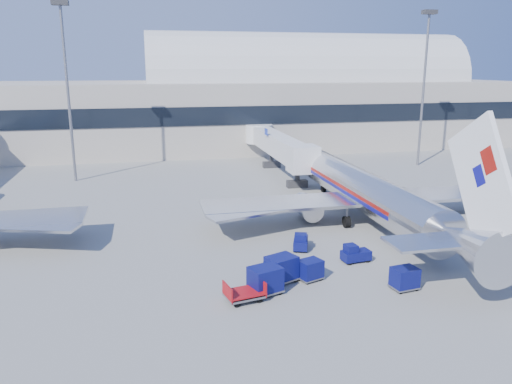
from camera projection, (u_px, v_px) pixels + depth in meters
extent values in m
plane|color=gray|center=(280.00, 246.00, 42.01)|extent=(260.00, 260.00, 0.00)
cube|color=#B2AA9E|center=(62.00, 117.00, 88.35)|extent=(170.00, 28.00, 12.00)
cube|color=black|center=(47.00, 119.00, 74.89)|extent=(170.00, 0.40, 3.00)
cylinder|color=silver|center=(305.00, 81.00, 96.31)|extent=(60.00, 18.00, 18.00)
cylinder|color=silver|center=(363.00, 190.00, 49.08)|extent=(3.80, 28.00, 3.80)
sphere|color=silver|center=(316.00, 164.00, 62.34)|extent=(3.72, 3.72, 3.72)
cone|color=silver|center=(471.00, 244.00, 32.89)|extent=(3.80, 6.00, 3.80)
cube|color=maroon|center=(359.00, 185.00, 49.97)|extent=(3.85, 20.16, 0.32)
cube|color=navy|center=(358.00, 189.00, 50.06)|extent=(3.85, 20.16, 0.32)
cube|color=white|center=(483.00, 181.00, 31.34)|extent=(0.35, 7.79, 8.74)
cube|color=silver|center=(466.00, 239.00, 33.31)|extent=(11.00, 3.00, 0.18)
cube|color=silver|center=(367.00, 198.00, 48.28)|extent=(32.00, 5.00, 0.28)
cylinder|color=#B7B7BC|center=(307.00, 207.00, 48.78)|extent=(2.10, 3.80, 2.10)
cylinder|color=#B7B7BC|center=(410.00, 201.00, 51.09)|extent=(2.10, 3.80, 2.10)
cylinder|color=black|center=(323.00, 188.00, 60.10)|extent=(0.40, 0.90, 0.90)
cube|color=silver|center=(277.00, 144.00, 71.04)|extent=(2.70, 24.00, 2.70)
cube|color=silver|center=(303.00, 159.00, 59.49)|extent=(3.40, 3.20, 3.20)
cylinder|color=silver|center=(259.00, 134.00, 81.93)|extent=(4.40, 4.40, 3.00)
cube|color=#2D2D30|center=(297.00, 173.00, 62.11)|extent=(0.50, 0.50, 3.00)
cube|color=#2D2D30|center=(297.00, 184.00, 62.43)|extent=(2.60, 1.00, 0.90)
cube|color=#2D2D30|center=(272.00, 156.00, 74.42)|extent=(0.50, 0.50, 3.00)
cube|color=#2D2D30|center=(272.00, 165.00, 74.75)|extent=(2.60, 1.00, 0.90)
cube|color=navy|center=(266.00, 132.00, 70.27)|extent=(0.12, 1.40, 0.90)
cylinder|color=slate|center=(68.00, 97.00, 63.56)|extent=(0.36, 0.36, 22.00)
cube|color=#2D2D30|center=(60.00, 3.00, 60.81)|extent=(2.00, 1.20, 0.60)
cylinder|color=slate|center=(423.00, 92.00, 74.03)|extent=(0.36, 0.36, 22.00)
cube|color=#2D2D30|center=(430.00, 12.00, 71.28)|extent=(2.00, 1.20, 0.60)
cube|color=#9E9E96|center=(457.00, 220.00, 47.57)|extent=(3.00, 0.55, 0.90)
cube|color=#9E9E96|center=(487.00, 218.00, 48.26)|extent=(3.00, 0.55, 0.90)
cube|color=#0A0E4F|center=(356.00, 255.00, 38.53)|extent=(2.34, 1.38, 0.72)
cube|color=#0A0E4F|center=(351.00, 249.00, 38.23)|extent=(0.98, 1.07, 0.67)
cylinder|color=black|center=(361.00, 255.00, 39.24)|extent=(0.56, 0.28, 0.54)
cube|color=#0A0E4F|center=(426.00, 239.00, 42.05)|extent=(2.46, 1.99, 0.72)
cube|color=#0A0E4F|center=(421.00, 233.00, 42.03)|extent=(1.21, 1.25, 0.67)
cylinder|color=black|center=(435.00, 241.00, 42.32)|extent=(0.57, 0.43, 0.54)
cube|color=#0A0E4F|center=(301.00, 243.00, 41.24)|extent=(1.84, 2.51, 0.74)
cube|color=#0A0E4F|center=(301.00, 238.00, 40.63)|extent=(1.23, 1.17, 0.69)
cylinder|color=black|center=(296.00, 242.00, 42.12)|extent=(0.39, 0.59, 0.55)
cube|color=#0A0E4F|center=(310.00, 269.00, 35.14)|extent=(1.92, 1.72, 1.28)
cube|color=slate|center=(310.00, 277.00, 35.29)|extent=(2.02, 1.79, 0.09)
cylinder|color=black|center=(312.00, 273.00, 36.02)|extent=(0.38, 0.26, 0.35)
cube|color=#0A0E4F|center=(281.00, 268.00, 34.79)|extent=(2.46, 2.23, 1.62)
cube|color=slate|center=(281.00, 278.00, 34.99)|extent=(2.58, 2.32, 0.11)
cylinder|color=black|center=(284.00, 273.00, 35.92)|extent=(0.48, 0.34, 0.45)
cube|color=#0A0E4F|center=(265.00, 279.00, 32.94)|extent=(2.41, 2.13, 1.62)
cube|color=slate|center=(265.00, 290.00, 33.13)|extent=(2.53, 2.22, 0.11)
cylinder|color=black|center=(270.00, 285.00, 34.04)|extent=(0.48, 0.31, 0.45)
cube|color=#0A0E4F|center=(405.00, 277.00, 33.63)|extent=(1.83, 1.52, 1.34)
cube|color=slate|center=(404.00, 286.00, 33.80)|extent=(1.93, 1.58, 0.09)
cylinder|color=black|center=(407.00, 282.00, 34.49)|extent=(0.39, 0.20, 0.37)
cube|color=#0A0E4F|center=(512.00, 250.00, 38.05)|extent=(2.10, 1.69, 1.61)
cube|color=slate|center=(510.00, 260.00, 38.25)|extent=(2.22, 1.75, 0.11)
cube|color=slate|center=(244.00, 295.00, 32.07)|extent=(2.72, 2.12, 0.13)
cube|color=maroon|center=(244.00, 292.00, 32.01)|extent=(2.74, 2.18, 0.09)
cylinder|color=black|center=(252.00, 292.00, 32.95)|extent=(0.47, 0.26, 0.44)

